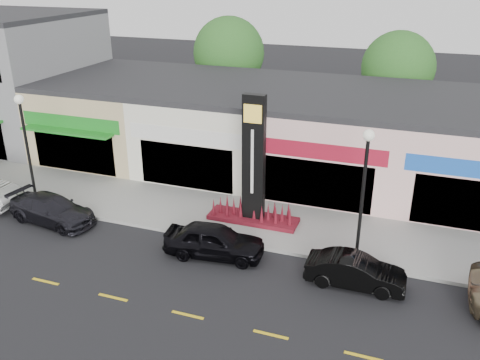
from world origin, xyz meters
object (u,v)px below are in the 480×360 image
at_px(lamp_east_near, 364,183).
at_px(car_black_sedan, 214,240).
at_px(car_dark_sedan, 52,210).
at_px(lamp_west_near, 26,139).
at_px(car_black_conv, 355,271).
at_px(pylon_sign, 254,179).

height_order(lamp_east_near, car_black_sedan, lamp_east_near).
xyz_separation_m(lamp_east_near, car_black_sedan, (-5.62, -1.55, -2.77)).
height_order(car_dark_sedan, car_black_sedan, car_black_sedan).
distance_m(car_dark_sedan, car_black_sedan, 8.29).
relative_size(lamp_west_near, lamp_east_near, 1.00).
distance_m(lamp_east_near, car_black_conv, 3.36).
relative_size(car_dark_sedan, car_black_sedan, 1.06).
bearing_deg(car_black_sedan, lamp_west_near, 75.01).
distance_m(lamp_west_near, car_black_conv, 16.52).
relative_size(pylon_sign, car_dark_sedan, 1.36).
height_order(pylon_sign, car_dark_sedan, pylon_sign).
xyz_separation_m(lamp_east_near, car_dark_sedan, (-13.91, -1.33, -2.84)).
relative_size(car_black_sedan, car_black_conv, 1.12).
bearing_deg(car_dark_sedan, lamp_east_near, -76.96).
bearing_deg(car_black_conv, lamp_east_near, 5.47).
bearing_deg(lamp_east_near, car_black_conv, -84.23).
bearing_deg(car_black_sedan, lamp_east_near, -81.15).
xyz_separation_m(lamp_west_near, car_black_conv, (16.18, -1.75, -2.86)).
relative_size(lamp_west_near, car_black_conv, 1.47).
distance_m(lamp_east_near, car_dark_sedan, 14.26).
xyz_separation_m(lamp_east_near, pylon_sign, (-5.00, 1.70, -1.20)).
height_order(lamp_west_near, car_dark_sedan, lamp_west_near).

